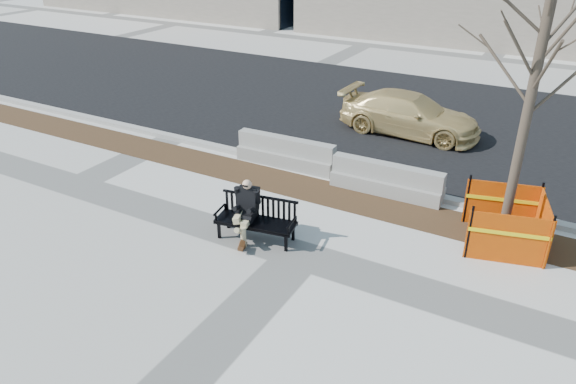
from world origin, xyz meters
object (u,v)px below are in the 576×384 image
Objects in this scene: bench at (256,239)px; jersey_barrier_left at (286,165)px; tree_fence at (500,243)px; sedan at (408,133)px; jersey_barrier_right at (385,193)px; seated_man at (247,236)px.

bench reaches higher than jersey_barrier_left.
tree_fence is 1.33× the size of sedan.
tree_fence reaches higher than jersey_barrier_right.
seated_man reaches higher than bench.
tree_fence reaches higher than bench.
sedan is 4.34m from jersey_barrier_left.
bench is 0.40× the size of sedan.
bench is at bearing 175.54° from sedan.
sedan is 4.16m from jersey_barrier_right.
jersey_barrier_left is at bearing 97.09° from seated_man.
jersey_barrier_left is at bearing 100.34° from bench.
jersey_barrier_left is (-1.04, 3.46, 0.00)m from seated_man.
jersey_barrier_left is 2.85m from jersey_barrier_right.
seated_man reaches higher than jersey_barrier_left.
jersey_barrier_left is 1.02× the size of jersey_barrier_right.
tree_fence is 2.04× the size of jersey_barrier_left.
jersey_barrier_left is at bearing 167.50° from tree_fence.
seated_man is 0.29× the size of sedan.
sedan reaches higher than jersey_barrier_left.
seated_man reaches higher than jersey_barrier_right.
seated_man is 3.67m from jersey_barrier_right.
bench is 7.33m from sedan.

